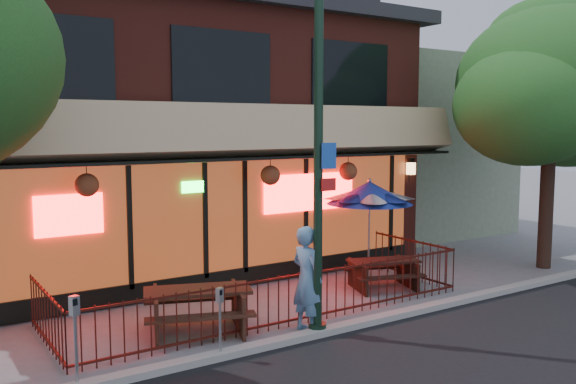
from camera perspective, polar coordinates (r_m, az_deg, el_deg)
name	(u,v)px	position (r m, az deg, el deg)	size (l,w,h in m)	color
ground	(305,328)	(11.54, 1.56, -12.58)	(80.00, 80.00, 0.00)	gray
curb	(321,332)	(11.13, 3.07, -12.97)	(80.00, 0.25, 0.12)	#999993
restaurant_building	(158,110)	(17.24, -12.10, 7.47)	(12.96, 9.49, 8.05)	maroon
neighbor_building	(387,145)	(22.59, 9.27, 4.36)	(6.00, 7.00, 6.00)	gray
patio_fence	(290,288)	(11.75, 0.16, -9.00)	(8.44, 2.62, 1.00)	#3F120D
street_light	(318,159)	(10.60, 2.87, 3.14)	(0.43, 0.32, 7.00)	black
street_tree_right	(550,77)	(17.22, 23.34, 9.87)	(4.80, 4.80, 7.02)	black
picnic_table_left	(198,304)	(11.24, -8.45, -10.31)	(2.27, 2.00, 0.81)	#3F2217
picnic_table_right	(383,270)	(14.16, 8.89, -7.20)	(1.89, 1.66, 0.68)	black
patio_umbrella	(369,193)	(15.12, 7.63, -0.07)	(2.12, 2.12, 2.43)	gray
pedestrian	(307,279)	(11.08, 1.79, -8.13)	(0.71, 0.46, 1.94)	#5682AD
parking_meter_near	(220,311)	(9.94, -6.39, -10.99)	(0.13, 0.12, 1.16)	#979BA0
parking_meter_far	(75,326)	(9.24, -19.30, -11.77)	(0.15, 0.14, 1.36)	#92949A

